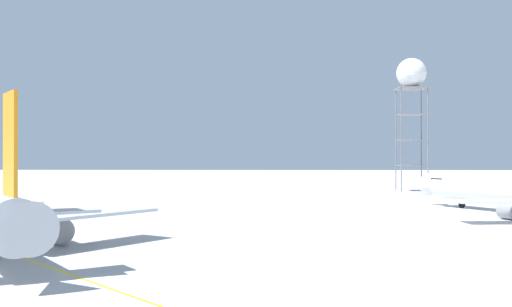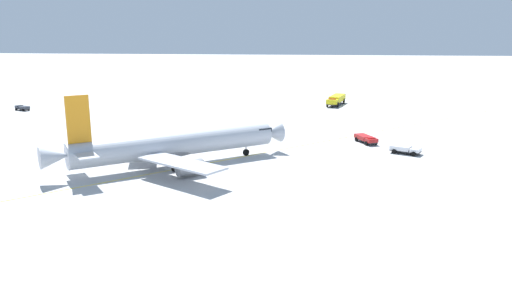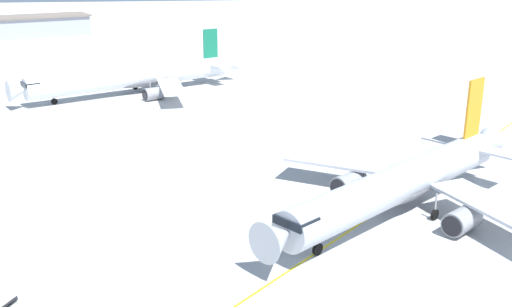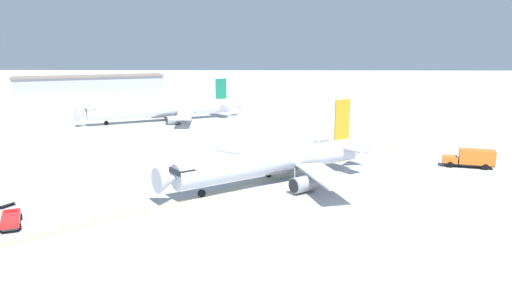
# 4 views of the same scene
# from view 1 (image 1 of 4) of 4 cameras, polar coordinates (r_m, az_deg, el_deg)

# --- Properties ---
(pushback_tug_truck) EXTENTS (4.25, 5.34, 1.30)m
(pushback_tug_truck) POSITION_cam_1_polar(r_m,az_deg,el_deg) (92.23, -21.19, -4.58)
(pushback_tug_truck) COLOR #232326
(pushback_tug_truck) RESTS_ON ground_plane
(radar_tower) EXTENTS (6.70, 6.70, 30.00)m
(radar_tower) POSITION_cam_1_polar(r_m,az_deg,el_deg) (140.35, 14.62, 6.97)
(radar_tower) COLOR slate
(radar_tower) RESTS_ON ground_plane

